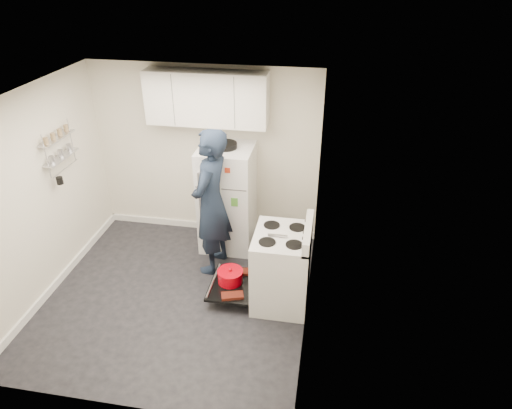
% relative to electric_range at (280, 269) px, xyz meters
% --- Properties ---
extents(room, '(3.21, 3.21, 2.51)m').
position_rel_electric_range_xyz_m(room, '(-1.29, -0.12, 0.74)').
color(room, black).
rests_on(room, ground).
extents(electric_range, '(0.66, 0.76, 1.10)m').
position_rel_electric_range_xyz_m(electric_range, '(0.00, 0.00, 0.00)').
color(electric_range, silver).
rests_on(electric_range, ground).
extents(open_oven_door, '(0.55, 0.70, 0.24)m').
position_rel_electric_range_xyz_m(open_oven_door, '(-0.61, 0.02, -0.27)').
color(open_oven_door, black).
rests_on(open_oven_door, ground).
extents(refrigerator, '(0.72, 0.74, 1.57)m').
position_rel_electric_range_xyz_m(refrigerator, '(-0.89, 1.10, 0.29)').
color(refrigerator, white).
rests_on(refrigerator, ground).
extents(upper_cabinets, '(1.60, 0.33, 0.70)m').
position_rel_electric_range_xyz_m(upper_cabinets, '(-1.16, 1.28, 1.63)').
color(upper_cabinets, silver).
rests_on(upper_cabinets, room).
extents(wall_shelf_rack, '(0.14, 0.60, 0.61)m').
position_rel_electric_range_xyz_m(wall_shelf_rack, '(-2.78, 0.34, 1.21)').
color(wall_shelf_rack, '#B2B2B7').
rests_on(wall_shelf_rack, room).
extents(person, '(0.57, 0.78, 1.96)m').
position_rel_electric_range_xyz_m(person, '(-0.96, 0.53, 0.51)').
color(person, '#162032').
rests_on(person, ground).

